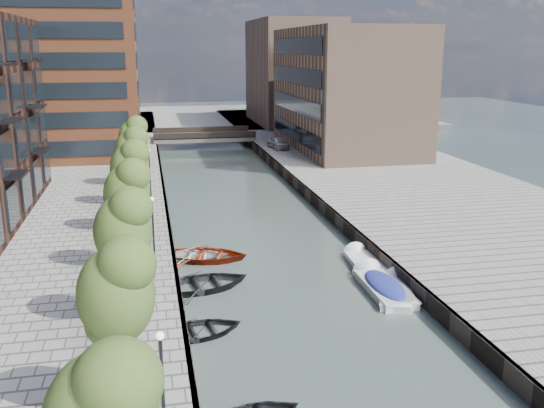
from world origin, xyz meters
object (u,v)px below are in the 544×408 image
object	(u,v)px
tree_1	(116,289)
car	(278,142)
bridge	(203,136)
tree_2	(123,227)
tree_3	(127,190)
tree_6	(133,136)
motorboat_4	(397,291)
sloop_4	(204,289)
motorboat_2	(364,264)
tree_5	(131,149)
tree_4	(129,166)
sloop_1	(199,335)
sloop_3	(194,260)
motorboat_3	(382,286)
sloop_2	(206,260)

from	to	relation	value
tree_1	car	size ratio (longest dim) A/B	1.39
bridge	tree_2	size ratio (longest dim) A/B	2.18
tree_3	tree_1	bearing A→B (deg)	-90.00
tree_6	motorboat_4	size ratio (longest dim) A/B	1.25
tree_1	car	world-z (taller)	tree_1
sloop_4	motorboat_2	xyz separation A→B (m)	(9.86, 1.74, 0.09)
tree_5	sloop_4	distance (m)	17.04
tree_4	sloop_1	distance (m)	15.44
tree_3	car	world-z (taller)	tree_3
sloop_3	tree_1	bearing A→B (deg)	174.07
sloop_1	tree_4	bearing A→B (deg)	0.24
motorboat_2	motorboat_3	bearing A→B (deg)	-95.92
sloop_4	motorboat_2	world-z (taller)	motorboat_2
tree_3	sloop_4	xyz separation A→B (m)	(3.84, -1.73, -5.31)
tree_3	motorboat_2	xyz separation A→B (m)	(13.70, 0.01, -5.22)
tree_5	tree_4	bearing A→B (deg)	-90.00
sloop_2	motorboat_2	distance (m)	9.72
tree_5	bridge	bearing A→B (deg)	75.56
sloop_1	sloop_3	world-z (taller)	sloop_3
bridge	motorboat_4	size ratio (longest dim) A/B	2.72
motorboat_3	tree_5	bearing A→B (deg)	126.66
tree_6	motorboat_4	xyz separation A→B (m)	(13.85, -25.57, -5.12)
bridge	tree_5	distance (m)	34.30
sloop_3	motorboat_4	bearing A→B (deg)	-120.65
tree_1	sloop_3	distance (m)	18.24
tree_5	sloop_1	xyz separation A→B (m)	(3.10, -21.17, -5.31)
bridge	motorboat_3	world-z (taller)	bridge
tree_2	sloop_3	world-z (taller)	tree_2
tree_1	motorboat_4	xyz separation A→B (m)	(13.85, 9.43, -5.12)
bridge	car	bearing A→B (deg)	-48.35
motorboat_4	sloop_3	bearing A→B (deg)	143.14
tree_3	motorboat_3	world-z (taller)	tree_3
tree_2	motorboat_4	bearing A→B (deg)	9.95
tree_1	tree_2	xyz separation A→B (m)	(0.00, 7.00, 0.00)
motorboat_2	car	bearing A→B (deg)	85.62
tree_5	motorboat_2	xyz separation A→B (m)	(13.70, -13.99, -5.22)
sloop_3	tree_6	bearing A→B (deg)	17.78
motorboat_3	car	xyz separation A→B (m)	(3.31, 41.75, 1.51)
bridge	tree_2	world-z (taller)	tree_2
tree_6	sloop_3	xyz separation A→B (m)	(3.67, -17.94, -5.31)
sloop_1	tree_1	bearing A→B (deg)	143.50
tree_3	tree_5	world-z (taller)	same
tree_5	motorboat_2	distance (m)	20.26
tree_1	tree_4	size ratio (longest dim) A/B	1.00
tree_1	tree_2	distance (m)	7.00
bridge	tree_5	bearing A→B (deg)	-104.44
tree_2	motorboat_3	xyz separation A→B (m)	(13.29, 3.14, -5.09)
tree_2	tree_3	bearing A→B (deg)	90.00
bridge	tree_1	world-z (taller)	tree_1
tree_1	tree_2	size ratio (longest dim) A/B	1.00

